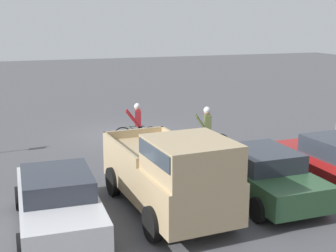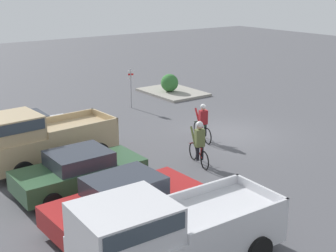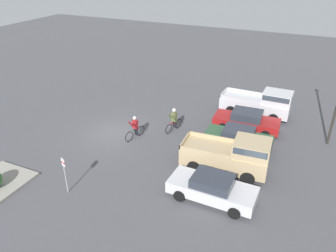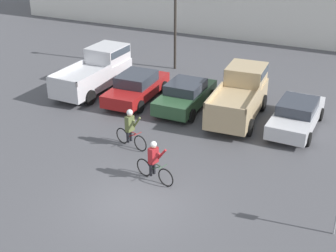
{
  "view_description": "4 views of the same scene",
  "coord_description": "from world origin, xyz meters",
  "views": [
    {
      "loc": [
        5.05,
        19.22,
        4.95
      ],
      "look_at": [
        -0.49,
        3.88,
        1.2
      ],
      "focal_mm": 50.0,
      "sensor_mm": 36.0,
      "label": 1
    },
    {
      "loc": [
        -15.15,
        14.61,
        6.82
      ],
      "look_at": [
        -0.49,
        3.88,
        1.2
      ],
      "focal_mm": 50.0,
      "sensor_mm": 36.0,
      "label": 2
    },
    {
      "loc": [
        17.16,
        11.91,
        11.41
      ],
      "look_at": [
        -0.49,
        3.88,
        1.2
      ],
      "focal_mm": 35.0,
      "sensor_mm": 36.0,
      "label": 3
    },
    {
      "loc": [
        6.97,
        -11.94,
        9.72
      ],
      "look_at": [
        -0.49,
        3.88,
        1.2
      ],
      "focal_mm": 50.0,
      "sensor_mm": 36.0,
      "label": 4
    }
  ],
  "objects": [
    {
      "name": "ground_plane",
      "position": [
        0.0,
        0.0,
        0.0
      ],
      "size": [
        80.0,
        80.0,
        0.0
      ],
      "primitive_type": "plane",
      "color": "#4C4C51"
    },
    {
      "name": "sedan_1",
      "position": [
        -1.64,
        8.41,
        0.72
      ],
      "size": [
        2.04,
        4.35,
        1.43
      ],
      "color": "#2D5133",
      "rests_on": "ground_plane"
    },
    {
      "name": "pickup_truck_1",
      "position": [
        1.14,
        8.67,
        1.16
      ],
      "size": [
        2.4,
        5.08,
        2.26
      ],
      "color": "tan",
      "rests_on": "ground_plane"
    },
    {
      "name": "sedan_2",
      "position": [
        3.96,
        8.42,
        0.7
      ],
      "size": [
        2.05,
        4.58,
        1.39
      ],
      "color": "silver",
      "rests_on": "ground_plane"
    },
    {
      "name": "cyclist_0",
      "position": [
        0.0,
        1.6,
        0.83
      ],
      "size": [
        1.81,
        0.61,
        1.7
      ],
      "color": "black",
      "rests_on": "ground_plane"
    },
    {
      "name": "cyclist_1",
      "position": [
        -2.14,
        3.6,
        0.9
      ],
      "size": [
        1.78,
        0.61,
        1.78
      ],
      "color": "black",
      "rests_on": "ground_plane"
    }
  ]
}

